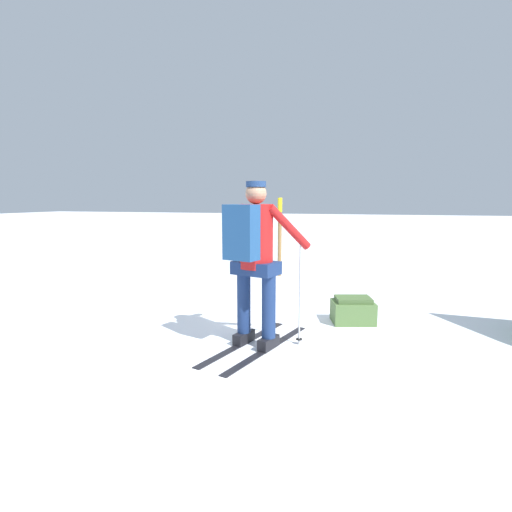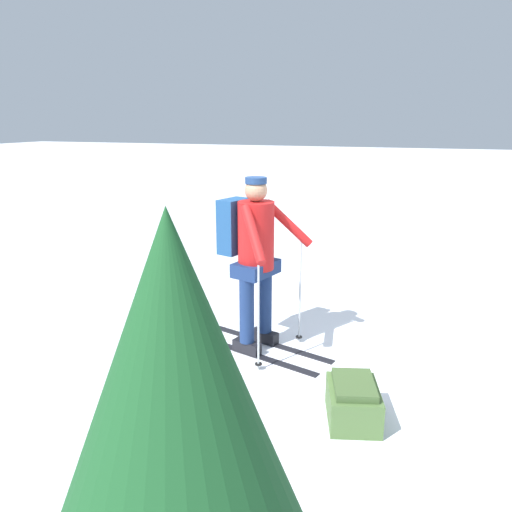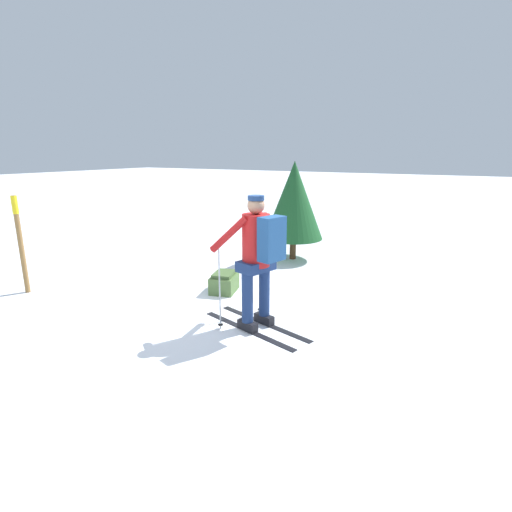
# 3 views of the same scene
# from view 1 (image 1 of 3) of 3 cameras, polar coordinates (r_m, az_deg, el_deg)

# --- Properties ---
(ground_plane) EXTENTS (80.00, 80.00, 0.00)m
(ground_plane) POSITION_cam_1_polar(r_m,az_deg,el_deg) (5.17, 1.10, -10.03)
(ground_plane) COLOR white
(skier) EXTENTS (0.99, 1.71, 1.80)m
(skier) POSITION_cam_1_polar(r_m,az_deg,el_deg) (4.24, -0.26, 0.62)
(skier) COLOR black
(skier) RESTS_ON ground_plane
(dropped_backpack) EXTENTS (0.62, 0.53, 0.34)m
(dropped_backpack) POSITION_cam_1_polar(r_m,az_deg,el_deg) (5.43, 13.67, -7.58)
(dropped_backpack) COLOR #4C6B38
(dropped_backpack) RESTS_ON ground_plane
(trail_marker) EXTENTS (0.09, 0.09, 1.64)m
(trail_marker) POSITION_cam_1_polar(r_m,az_deg,el_deg) (8.38, 3.41, 3.58)
(trail_marker) COLOR olive
(trail_marker) RESTS_ON ground_plane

